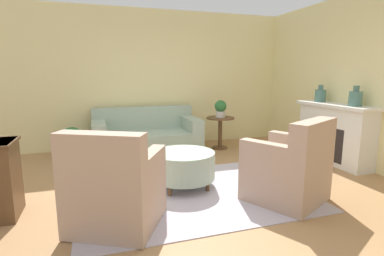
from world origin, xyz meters
TOP-DOWN VIEW (x-y plane):
  - ground_plane at (0.00, 0.00)m, footprint 16.00×16.00m
  - wall_back at (0.00, 2.86)m, footprint 9.61×0.12m
  - wall_right at (2.96, 0.00)m, footprint 0.12×9.80m
  - rug at (0.00, 0.00)m, footprint 2.82×2.05m
  - couch at (-0.22, 2.28)m, footprint 2.01×0.99m
  - armchair_left at (-1.01, -0.57)m, footprint 1.08×1.09m
  - armchair_right at (1.01, -0.57)m, footprint 1.08×1.09m
  - ottoman_table at (-0.06, 0.26)m, footprint 0.84×0.84m
  - side_table at (1.24, 2.06)m, footprint 0.56×0.56m
  - fireplace at (2.71, 0.57)m, footprint 0.44×1.49m
  - vase_mantel_near at (2.70, 0.95)m, footprint 0.19×0.19m
  - vase_mantel_far at (2.70, 0.19)m, footprint 0.20×0.20m
  - potted_plant_on_side_table at (1.24, 2.06)m, footprint 0.24×0.24m
  - potted_plant_floor at (-1.57, 2.14)m, footprint 0.41×0.41m

SIDE VIEW (x-z plane):
  - ground_plane at x=0.00m, z-range 0.00..0.00m
  - rug at x=0.00m, z-range 0.00..0.01m
  - couch at x=-0.22m, z-range -0.12..0.73m
  - ottoman_table at x=-0.06m, z-range 0.07..0.54m
  - potted_plant_floor at x=-1.57m, z-range 0.03..0.62m
  - armchair_left at x=-1.01m, z-range -0.11..0.89m
  - armchair_right at x=1.01m, z-range -0.11..0.89m
  - side_table at x=1.24m, z-range 0.12..0.77m
  - fireplace at x=2.71m, z-range 0.03..1.04m
  - potted_plant_on_side_table at x=1.24m, z-range 0.66..1.00m
  - vase_mantel_near at x=2.70m, z-range 0.98..1.29m
  - vase_mantel_far at x=2.70m, z-range 0.98..1.30m
  - wall_back at x=0.00m, z-range 0.00..2.80m
  - wall_right at x=2.96m, z-range 0.00..2.80m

